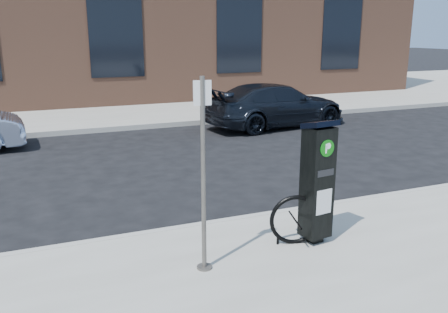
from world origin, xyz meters
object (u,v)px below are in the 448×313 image
parking_kiosk (317,181)px  bike_rack (295,220)px  car_dark (276,105)px  sign_pole (203,178)px

parking_kiosk → bike_rack: bearing=164.8°
car_dark → sign_pole: bearing=139.3°
parking_kiosk → sign_pole: (-1.67, -0.16, 0.28)m
bike_rack → car_dark: (3.99, 8.00, 0.19)m
parking_kiosk → car_dark: 8.86m
parking_kiosk → car_dark: parking_kiosk is taller
sign_pole → parking_kiosk: bearing=11.3°
parking_kiosk → bike_rack: (-0.29, 0.04, -0.54)m
parking_kiosk → sign_pole: sign_pole is taller
bike_rack → sign_pole: bearing=-156.7°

